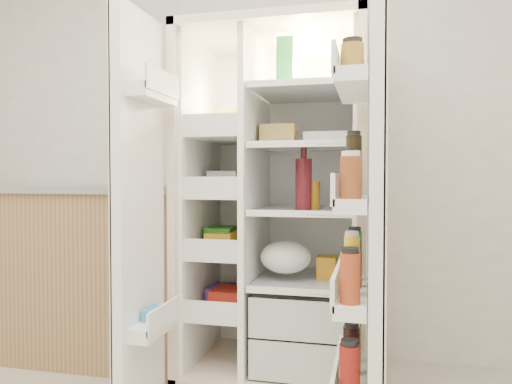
# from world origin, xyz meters

# --- Properties ---
(wall_back) EXTENTS (4.00, 0.02, 2.70)m
(wall_back) POSITION_xyz_m (0.00, 2.00, 1.35)
(wall_back) COLOR silver
(wall_back) RESTS_ON floor
(refrigerator) EXTENTS (0.92, 0.70, 1.80)m
(refrigerator) POSITION_xyz_m (0.16, 1.65, 0.74)
(refrigerator) COLOR beige
(refrigerator) RESTS_ON floor
(freezer_door) EXTENTS (0.15, 0.40, 1.72)m
(freezer_door) POSITION_xyz_m (-0.36, 1.05, 0.89)
(freezer_door) COLOR white
(freezer_door) RESTS_ON floor
(fridge_door) EXTENTS (0.17, 0.58, 1.72)m
(fridge_door) POSITION_xyz_m (0.62, 0.96, 0.87)
(fridge_door) COLOR white
(fridge_door) RESTS_ON floor
(kitchen_counter) EXTENTS (1.38, 0.74, 1.00)m
(kitchen_counter) POSITION_xyz_m (-0.99, 1.71, 0.50)
(kitchen_counter) COLOR #A27551
(kitchen_counter) RESTS_ON floor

